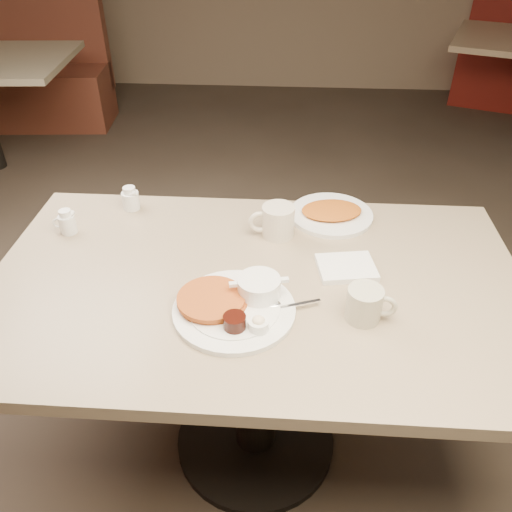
# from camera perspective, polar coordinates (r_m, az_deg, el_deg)

# --- Properties ---
(room) EXTENTS (7.04, 8.04, 2.84)m
(room) POSITION_cam_1_polar(r_m,az_deg,el_deg) (1.14, -0.07, 23.53)
(room) COLOR #4C3F33
(room) RESTS_ON ground
(diner_table) EXTENTS (1.50, 0.90, 0.75)m
(diner_table) POSITION_cam_1_polar(r_m,az_deg,el_deg) (1.55, -0.05, -7.64)
(diner_table) COLOR tan
(diner_table) RESTS_ON ground
(main_plate) EXTENTS (0.41, 0.37, 0.07)m
(main_plate) POSITION_cam_1_polar(r_m,az_deg,el_deg) (1.33, -2.23, -5.20)
(main_plate) COLOR white
(main_plate) RESTS_ON diner_table
(coffee_mug_near) EXTENTS (0.13, 0.10, 0.09)m
(coffee_mug_near) POSITION_cam_1_polar(r_m,az_deg,el_deg) (1.32, 12.04, -5.19)
(coffee_mug_near) COLOR beige
(coffee_mug_near) RESTS_ON diner_table
(napkin) EXTENTS (0.18, 0.15, 0.02)m
(napkin) POSITION_cam_1_polar(r_m,az_deg,el_deg) (1.49, 9.97, -1.27)
(napkin) COLOR white
(napkin) RESTS_ON diner_table
(coffee_mug_far) EXTENTS (0.15, 0.11, 0.10)m
(coffee_mug_far) POSITION_cam_1_polar(r_m,az_deg,el_deg) (1.59, 2.31, 3.87)
(coffee_mug_far) COLOR beige
(coffee_mug_far) RESTS_ON diner_table
(creamer_left) EXTENTS (0.08, 0.06, 0.08)m
(creamer_left) POSITION_cam_1_polar(r_m,az_deg,el_deg) (1.72, -20.20, 3.51)
(creamer_left) COLOR white
(creamer_left) RESTS_ON diner_table
(creamer_right) EXTENTS (0.07, 0.08, 0.08)m
(creamer_right) POSITION_cam_1_polar(r_m,az_deg,el_deg) (1.79, -13.74, 6.17)
(creamer_right) COLOR white
(creamer_right) RESTS_ON diner_table
(hash_plate) EXTENTS (0.31, 0.31, 0.04)m
(hash_plate) POSITION_cam_1_polar(r_m,az_deg,el_deg) (1.72, 8.34, 4.71)
(hash_plate) COLOR white
(hash_plate) RESTS_ON diner_table
(booth_back_left) EXTENTS (1.41, 1.62, 1.12)m
(booth_back_left) POSITION_cam_1_polar(r_m,az_deg,el_deg) (4.69, -24.55, 17.80)
(booth_back_left) COLOR brown
(booth_back_left) RESTS_ON ground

